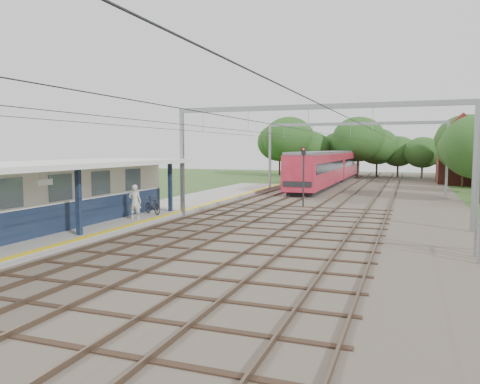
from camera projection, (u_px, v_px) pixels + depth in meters
The scene contains 14 objects.
ground at pixel (108, 291), 14.71m from camera, with size 160.00×160.00×0.00m, color #2D4C1E.
ballast_bed at pixel (351, 198), 41.40m from camera, with size 18.00×90.00×0.10m, color #473D33.
platform at pixel (141, 215), 30.35m from camera, with size 5.00×52.00×0.35m, color gray.
yellow_stripe at pixel (172, 213), 29.56m from camera, with size 0.45×52.00×0.01m, color yellow.
station_building at pixel (44, 195), 24.09m from camera, with size 3.41×18.00×3.40m.
canopy at pixel (46, 165), 22.63m from camera, with size 6.40×20.00×3.44m.
rail_tracks at pixel (323, 196), 42.24m from camera, with size 11.80×88.00×0.15m.
catenary_system at pixel (338, 135), 36.68m from camera, with size 17.22×88.00×7.00m.
tree_band at pixel (374, 145), 66.36m from camera, with size 31.72×30.88×8.82m.
house_far at pixel (472, 158), 57.58m from camera, with size 8.00×6.12×8.66m.
person at pixel (135, 202), 27.16m from camera, with size 0.74×0.49×2.03m, color beige.
bicycle at pixel (152, 205), 29.22m from camera, with size 0.52×1.83×1.10m, color black.
train at pixel (332, 166), 59.00m from camera, with size 3.06×38.12×4.01m.
signal_post at pixel (304, 169), 34.85m from camera, with size 0.36×0.31×4.54m.
Camera 1 is at (8.84, -12.05, 4.47)m, focal length 35.00 mm.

